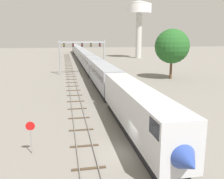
% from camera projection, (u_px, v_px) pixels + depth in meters
% --- Properties ---
extents(ground_plane, '(400.00, 400.00, 0.00)m').
position_uv_depth(ground_plane, '(127.00, 153.00, 21.30)').
color(ground_plane, gray).
extents(track_main, '(2.60, 200.00, 0.16)m').
position_uv_depth(track_main, '(86.00, 67.00, 79.23)').
color(track_main, slate).
rests_on(track_main, ground).
extents(track_near, '(2.60, 160.00, 0.16)m').
position_uv_depth(track_near, '(71.00, 78.00, 59.02)').
color(track_near, slate).
rests_on(track_near, ground).
extents(passenger_train, '(3.04, 150.89, 4.80)m').
position_uv_depth(passenger_train, '(84.00, 57.00, 87.56)').
color(passenger_train, silver).
rests_on(passenger_train, ground).
extents(signal_gantry, '(12.10, 0.49, 8.87)m').
position_uv_depth(signal_gantry, '(82.00, 49.00, 64.02)').
color(signal_gantry, '#999BA0').
rests_on(signal_gantry, ground).
extents(water_tower, '(10.76, 10.76, 24.91)m').
position_uv_depth(water_tower, '(139.00, 12.00, 108.78)').
color(water_tower, beige).
rests_on(water_tower, ground).
extents(stop_sign, '(0.76, 0.08, 2.88)m').
position_uv_depth(stop_sign, '(31.00, 133.00, 20.79)').
color(stop_sign, gray).
rests_on(stop_sign, ground).
extents(trackside_tree_left, '(7.86, 7.86, 11.48)m').
position_uv_depth(trackside_tree_left, '(172.00, 46.00, 56.62)').
color(trackside_tree_left, brown).
rests_on(trackside_tree_left, ground).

